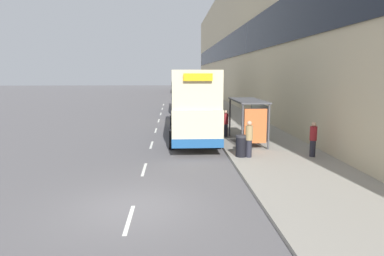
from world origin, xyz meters
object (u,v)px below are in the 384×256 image
Objects in this scene: pedestrian_2 at (249,139)px; car_1 at (181,95)px; pedestrian_at_shelter at (313,139)px; litter_bin at (241,146)px; car_2 at (181,87)px; double_decker_bus_near at (192,102)px; double_decker_bus_ahead at (186,91)px; pedestrian_1 at (226,123)px; car_0 at (176,89)px; bus_shelter at (252,113)px.

car_1 is at bearing 93.81° from pedestrian_2.
litter_bin is (-3.45, 0.20, -0.34)m from pedestrian_at_shelter.
car_2 is 64.74m from litter_bin.
pedestrian_2 is (2.42, -6.00, -1.24)m from double_decker_bus_near.
pedestrian_2 is (2.25, -20.53, -1.24)m from double_decker_bus_ahead.
double_decker_bus_near is at bearing 109.45° from litter_bin.
double_decker_bus_near reaches higher than litter_bin.
car_1 is 35.57m from pedestrian_2.
double_decker_bus_ahead is at bearing -90.54° from car_2.
car_1 reaches higher than litter_bin.
double_decker_bus_ahead is at bearing -89.55° from car_1.
pedestrian_2 is at bearing -19.55° from litter_bin.
double_decker_bus_near is 6.59m from pedestrian_2.
pedestrian_1 is at bearing -82.55° from double_decker_bus_ahead.
pedestrian_at_shelter is at bearing -58.72° from pedestrian_1.
car_0 is (-0.63, 51.83, -1.40)m from double_decker_bus_near.
car_1 is 35.99m from pedestrian_at_shelter.
bus_shelter is 2.64m from pedestrian_1.
pedestrian_at_shelter is at bearing -81.26° from car_1.
pedestrian_1 is (2.14, -0.51, -1.28)m from double_decker_bus_near.
double_decker_bus_near reaches higher than car_1.
car_0 is 57.77m from litter_bin.
pedestrian_at_shelter is at bearing -3.38° from litter_bin.
pedestrian_2 is at bearing -83.75° from double_decker_bus_ahead.
car_1 is 0.95× the size of car_2.
car_1 is (0.69, -22.34, -0.00)m from car_0.
pedestrian_1 is 5.37m from litter_bin.
double_decker_bus_near is 1.03× the size of double_decker_bus_ahead.
pedestrian_1 is at bearing 92.93° from pedestrian_2.
pedestrian_1 is at bearing 89.31° from litter_bin.
pedestrian_1 is 5.49m from pedestrian_2.
bus_shelter reaches higher than car_0.
car_1 is 29.35m from car_2.
pedestrian_at_shelter is at bearing -83.93° from car_0.
double_decker_bus_ahead reaches higher than litter_bin.
bus_shelter is at bearing -84.25° from car_1.
car_2 is at bearing 94.34° from pedestrian_at_shelter.
bus_shelter reaches higher than pedestrian_2.
double_decker_bus_near is at bearing 166.52° from pedestrian_1.
litter_bin is at bearing -90.69° from pedestrian_1.
litter_bin is (-1.22, -3.16, -1.21)m from bus_shelter.
litter_bin is (2.08, -5.88, -1.62)m from double_decker_bus_near.
bus_shelter is 3.50m from pedestrian_2.
car_0 is 4.15× the size of litter_bin.
pedestrian_at_shelter reaches higher than car_0.
pedestrian_1 is (1.97, -15.05, -1.28)m from double_decker_bus_ahead.
pedestrian_at_shelter is at bearing -85.66° from car_2.
double_decker_bus_ahead is (0.17, 14.53, -0.00)m from double_decker_bus_near.
double_decker_bus_near is at bearing 132.25° from pedestrian_at_shelter.
double_decker_bus_near reaches higher than pedestrian_2.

